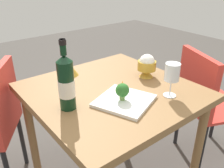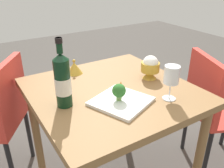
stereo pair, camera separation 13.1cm
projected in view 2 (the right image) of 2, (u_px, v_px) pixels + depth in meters
name	position (u px, v px, depth m)	size (l,w,h in m)	color
dining_table	(112.00, 103.00, 1.36)	(0.85, 0.85, 0.74)	olive
chair_near_window	(2.00, 111.00, 1.51)	(0.55, 0.55, 0.85)	red
chair_by_wall	(212.00, 102.00, 1.61)	(0.53, 0.53, 0.85)	red
wine_bottle	(63.00, 80.00, 1.11)	(0.08, 0.08, 0.34)	black
wine_glass	(172.00, 76.00, 1.17)	(0.08, 0.08, 0.18)	white
rice_bowl	(150.00, 67.00, 1.42)	(0.11, 0.11, 0.14)	gold
rice_bowl_lid	(74.00, 68.00, 1.50)	(0.10, 0.10, 0.09)	gold
serving_plate	(121.00, 101.00, 1.19)	(0.32, 0.32, 0.02)	white
broccoli_floret	(119.00, 91.00, 1.16)	(0.07, 0.07, 0.09)	#729E4C
carrot_garnish_left	(121.00, 87.00, 1.24)	(0.04, 0.04, 0.07)	orange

